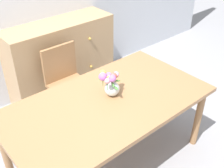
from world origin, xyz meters
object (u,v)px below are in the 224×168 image
object	(u,v)px
dining_table	(108,108)
flower_vase	(111,84)
dresser	(62,59)
chair_far	(66,79)

from	to	relation	value
dining_table	flower_vase	bearing A→B (deg)	32.70
dining_table	flower_vase	distance (m)	0.22
flower_vase	dresser	bearing A→B (deg)	79.44
chair_far	flower_vase	world-z (taller)	flower_vase
chair_far	flower_vase	size ratio (longest dim) A/B	3.56
dining_table	chair_far	world-z (taller)	chair_far
chair_far	dining_table	bearing A→B (deg)	84.06
chair_far	dresser	bearing A→B (deg)	-116.37
flower_vase	chair_far	bearing A→B (deg)	89.81
dresser	chair_far	bearing A→B (deg)	-116.37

